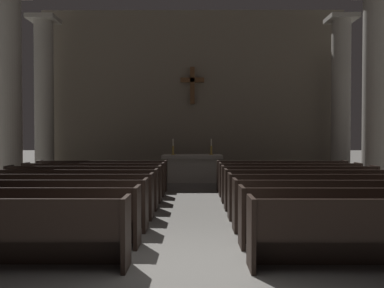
{
  "coord_description": "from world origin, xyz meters",
  "views": [
    {
      "loc": [
        0.07,
        -5.29,
        1.75
      ],
      "look_at": [
        0.0,
        8.64,
        1.43
      ],
      "focal_mm": 38.32,
      "sensor_mm": 36.0,
      "label": 1
    }
  ],
  "objects_px": {
    "pew_right_row_2": "(368,217)",
    "pew_left_row_4": "(57,196)",
    "column_left_third": "(10,94)",
    "candlestick_left": "(173,150)",
    "pew_left_row_3": "(37,205)",
    "pew_left_row_6": "(84,184)",
    "column_right_third": "(375,94)",
    "pew_left_row_8": "(102,176)",
    "pew_right_row_7": "(289,179)",
    "candlestick_right": "(211,150)",
    "column_left_fourth": "(44,102)",
    "pew_left_row_7": "(94,179)",
    "pew_right_row_3": "(344,205)",
    "pew_right_row_6": "(299,184)",
    "pew_right_row_5": "(310,189)",
    "pew_right_row_8": "(281,176)",
    "column_right_fourth": "(341,101)",
    "pew_left_row_2": "(11,216)",
    "pew_right_row_4": "(325,196)",
    "altar": "(192,168)",
    "pew_left_row_5": "(72,189)"
  },
  "relations": [
    {
      "from": "column_right_fourth",
      "to": "column_left_fourth",
      "type": "bearing_deg",
      "value": 180.0
    },
    {
      "from": "pew_left_row_2",
      "to": "pew_left_row_8",
      "type": "distance_m",
      "value": 6.32
    },
    {
      "from": "column_left_third",
      "to": "pew_left_row_7",
      "type": "bearing_deg",
      "value": -16.72
    },
    {
      "from": "pew_left_row_6",
      "to": "pew_right_row_8",
      "type": "distance_m",
      "value": 5.92
    },
    {
      "from": "pew_right_row_4",
      "to": "pew_right_row_5",
      "type": "distance_m",
      "value": 1.05
    },
    {
      "from": "pew_left_row_2",
      "to": "candlestick_right",
      "type": "distance_m",
      "value": 9.36
    },
    {
      "from": "column_left_fourth",
      "to": "candlestick_left",
      "type": "relative_size",
      "value": 10.48
    },
    {
      "from": "pew_right_row_5",
      "to": "pew_right_row_8",
      "type": "relative_size",
      "value": 1.0
    },
    {
      "from": "altar",
      "to": "pew_right_row_4",
      "type": "bearing_deg",
      "value": -67.11
    },
    {
      "from": "pew_left_row_2",
      "to": "pew_left_row_3",
      "type": "relative_size",
      "value": 1.0
    },
    {
      "from": "pew_left_row_8",
      "to": "column_left_third",
      "type": "xyz_separation_m",
      "value": [
        -2.75,
        -0.23,
        2.5
      ]
    },
    {
      "from": "pew_left_row_2",
      "to": "pew_right_row_2",
      "type": "distance_m",
      "value": 5.54
    },
    {
      "from": "column_right_fourth",
      "to": "altar",
      "type": "height_order",
      "value": "column_right_fourth"
    },
    {
      "from": "pew_left_row_8",
      "to": "pew_right_row_3",
      "type": "relative_size",
      "value": 1.0
    },
    {
      "from": "column_right_third",
      "to": "candlestick_left",
      "type": "xyz_separation_m",
      "value": [
        -6.22,
        2.57,
        -1.78
      ]
    },
    {
      "from": "pew_left_row_4",
      "to": "pew_left_row_6",
      "type": "relative_size",
      "value": 1.0
    },
    {
      "from": "pew_left_row_5",
      "to": "pew_left_row_6",
      "type": "xyz_separation_m",
      "value": [
        0.0,
        1.05,
        0.0
      ]
    },
    {
      "from": "pew_right_row_7",
      "to": "pew_left_row_2",
      "type": "bearing_deg",
      "value": -136.44
    },
    {
      "from": "column_right_third",
      "to": "candlestick_left",
      "type": "height_order",
      "value": "column_right_third"
    },
    {
      "from": "pew_left_row_6",
      "to": "column_left_fourth",
      "type": "distance_m",
      "value": 6.01
    },
    {
      "from": "pew_left_row_8",
      "to": "pew_right_row_4",
      "type": "bearing_deg",
      "value": -37.26
    },
    {
      "from": "pew_right_row_6",
      "to": "column_right_third",
      "type": "distance_m",
      "value": 4.16
    },
    {
      "from": "pew_left_row_6",
      "to": "pew_left_row_7",
      "type": "height_order",
      "value": "same"
    },
    {
      "from": "pew_left_row_4",
      "to": "pew_right_row_7",
      "type": "distance_m",
      "value": 6.37
    },
    {
      "from": "candlestick_right",
      "to": "pew_left_row_4",
      "type": "bearing_deg",
      "value": -117.88
    },
    {
      "from": "pew_left_row_7",
      "to": "column_right_fourth",
      "type": "xyz_separation_m",
      "value": [
        8.29,
        3.67,
        2.5
      ]
    },
    {
      "from": "pew_left_row_7",
      "to": "candlestick_right",
      "type": "bearing_deg",
      "value": 44.41
    },
    {
      "from": "pew_left_row_2",
      "to": "pew_right_row_4",
      "type": "bearing_deg",
      "value": 20.83
    },
    {
      "from": "pew_right_row_7",
      "to": "candlestick_left",
      "type": "height_order",
      "value": "candlestick_left"
    },
    {
      "from": "pew_left_row_5",
      "to": "altar",
      "type": "xyz_separation_m",
      "value": [
        2.77,
        5.5,
        0.06
      ]
    },
    {
      "from": "pew_left_row_7",
      "to": "column_right_fourth",
      "type": "height_order",
      "value": "column_right_fourth"
    },
    {
      "from": "candlestick_left",
      "to": "pew_right_row_3",
      "type": "bearing_deg",
      "value": -65.5
    },
    {
      "from": "pew_left_row_3",
      "to": "pew_left_row_4",
      "type": "height_order",
      "value": "same"
    },
    {
      "from": "pew_left_row_4",
      "to": "column_left_third",
      "type": "bearing_deg",
      "value": 124.61
    },
    {
      "from": "pew_left_row_2",
      "to": "pew_right_row_2",
      "type": "height_order",
      "value": "same"
    },
    {
      "from": "pew_left_row_6",
      "to": "column_right_third",
      "type": "height_order",
      "value": "column_right_third"
    },
    {
      "from": "pew_right_row_3",
      "to": "pew_right_row_6",
      "type": "bearing_deg",
      "value": 90.0
    },
    {
      "from": "pew_left_row_8",
      "to": "column_right_third",
      "type": "distance_m",
      "value": 8.66
    },
    {
      "from": "pew_right_row_2",
      "to": "pew_right_row_8",
      "type": "distance_m",
      "value": 6.32
    },
    {
      "from": "pew_right_row_3",
      "to": "pew_right_row_4",
      "type": "xyz_separation_m",
      "value": [
        0.0,
        1.05,
        0.0
      ]
    },
    {
      "from": "pew_left_row_6",
      "to": "candlestick_right",
      "type": "distance_m",
      "value": 5.69
    },
    {
      "from": "pew_right_row_2",
      "to": "pew_right_row_4",
      "type": "distance_m",
      "value": 2.11
    },
    {
      "from": "pew_left_row_8",
      "to": "pew_right_row_7",
      "type": "bearing_deg",
      "value": -10.77
    },
    {
      "from": "pew_left_row_3",
      "to": "pew_right_row_7",
      "type": "bearing_deg",
      "value": 37.26
    },
    {
      "from": "column_right_third",
      "to": "pew_right_row_3",
      "type": "bearing_deg",
      "value": -118.63
    },
    {
      "from": "pew_right_row_2",
      "to": "candlestick_left",
      "type": "xyz_separation_m",
      "value": [
        -3.47,
        8.66,
        0.71
      ]
    },
    {
      "from": "column_left_fourth",
      "to": "pew_left_row_3",
      "type": "bearing_deg",
      "value": -70.76
    },
    {
      "from": "pew_right_row_2",
      "to": "pew_left_row_4",
      "type": "bearing_deg",
      "value": 159.17
    },
    {
      "from": "pew_left_row_6",
      "to": "candlestick_left",
      "type": "xyz_separation_m",
      "value": [
        2.07,
        4.45,
        0.71
      ]
    },
    {
      "from": "pew_left_row_4",
      "to": "column_left_third",
      "type": "height_order",
      "value": "column_left_third"
    }
  ]
}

